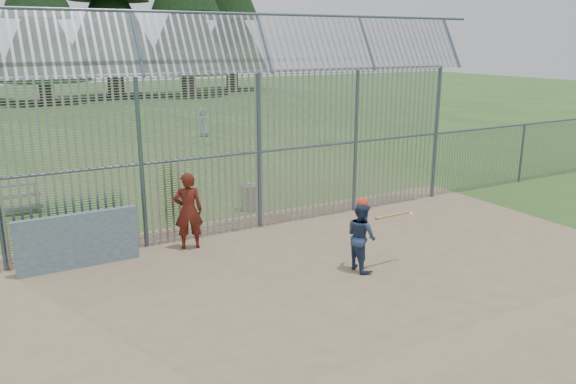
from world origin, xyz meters
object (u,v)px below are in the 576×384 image
batter (361,236)px  trash_can (249,197)px  dugout_wall (78,241)px  onlooker (188,211)px

batter → trash_can: batter is taller
dugout_wall → trash_can: bearing=22.9°
dugout_wall → batter: batter is taller
dugout_wall → trash_can: size_ratio=3.05×
batter → onlooker: onlooker is taller
dugout_wall → onlooker: onlooker is taller
dugout_wall → trash_can: (5.01, 2.12, -0.24)m
dugout_wall → trash_can: dugout_wall is taller
batter → trash_can: size_ratio=1.80×
dugout_wall → trash_can: 5.45m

